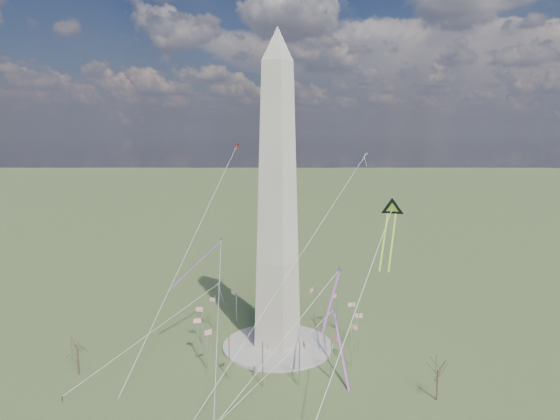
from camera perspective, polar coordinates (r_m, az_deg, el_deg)
The scene contains 14 objects.
ground at distance 169.39m, azimuth -0.26°, elevation -15.36°, with size 2000.00×2000.00×0.00m, color #3F552A.
plaza at distance 169.23m, azimuth -0.26°, elevation -15.24°, with size 36.00×36.00×0.80m, color #9E9790.
washington_monument at distance 156.01m, azimuth -0.27°, elevation 0.92°, with size 15.56×15.56×100.00m.
flagpole_ring at distance 166.54m, azimuth -0.26°, elevation -13.08°, with size 54.40×54.40×13.00m.
tree_near at distance 142.10m, azimuth 17.61°, elevation -16.82°, with size 7.13×7.13×12.47m.
tree_far at distance 159.58m, azimuth -22.16°, elevation -14.25°, with size 6.91×6.91×12.09m.
person_west at distance 149.96m, azimuth -23.60°, elevation -19.19°, with size 0.76×0.59×1.57m, color gray.
kite_delta_black at distance 143.35m, azimuth 12.66°, elevation -0.23°, with size 9.69×20.69×16.85m.
kite_diamond_purple at distance 174.96m, azimuth -6.82°, elevation -8.50°, with size 1.77×2.90×8.89m.
kite_streamer_left at distance 137.73m, azimuth 6.13°, elevation -9.32°, with size 4.93×18.61×12.89m.
kite_streamer_mid at distance 162.48m, azimuth -8.74°, elevation -5.34°, with size 6.76×19.67×13.82m.
kite_streamer_right at distance 154.12m, azimuth 6.72°, elevation -14.10°, with size 15.00×19.82×16.17m.
kite_small_red at distance 198.91m, azimuth -4.93°, elevation 7.24°, with size 1.59×2.28×4.73m.
kite_small_white at distance 185.76m, azimuth 9.74°, elevation 6.09°, with size 1.50×2.32×5.06m.
Camera 1 is at (81.29, -131.42, 69.39)m, focal length 32.00 mm.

